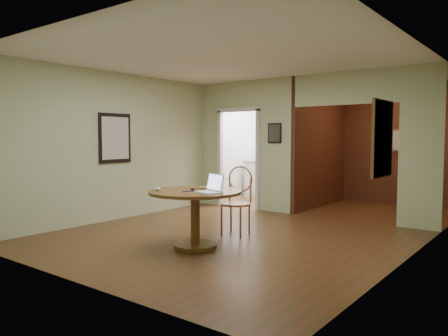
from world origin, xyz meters
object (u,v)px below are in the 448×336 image
Objects in this scene: dining_table at (195,205)px; closed_laptop at (210,188)px; chair at (237,197)px; open_laptop at (211,188)px.

dining_table is 0.35m from closed_laptop.
dining_table is 1.03m from chair.
chair is at bearing 91.61° from dining_table.
open_laptop is at bearing -78.68° from closed_laptop.
open_laptop reaches higher than dining_table.
dining_table is at bearing -98.31° from chair.
open_laptop is (0.32, -0.04, 0.27)m from dining_table.
closed_laptop reaches higher than dining_table.
chair is at bearing 124.91° from open_laptop.
dining_table is 4.16× the size of closed_laptop.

